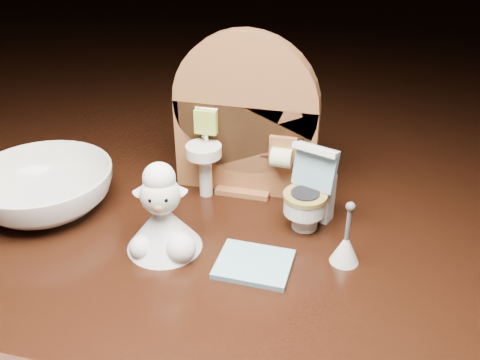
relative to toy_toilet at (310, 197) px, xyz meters
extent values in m
cube|color=#36170D|center=(-0.07, -0.02, -0.08)|extent=(2.50, 2.50, 0.10)
cube|color=#935831|center=(-0.07, 0.04, 0.02)|extent=(0.13, 0.02, 0.09)
cylinder|color=#935831|center=(-0.07, 0.04, 0.06)|extent=(0.13, 0.02, 0.13)
cube|color=#935831|center=(-0.07, 0.04, -0.02)|extent=(0.05, 0.04, 0.01)
cylinder|color=white|center=(-0.10, 0.02, 0.00)|extent=(0.01, 0.01, 0.04)
cylinder|color=white|center=(-0.10, 0.02, 0.02)|extent=(0.03, 0.03, 0.01)
cylinder|color=silver|center=(-0.10, 0.03, 0.03)|extent=(0.00, 0.00, 0.01)
cube|color=#9EBA41|center=(-0.10, 0.03, 0.04)|extent=(0.02, 0.01, 0.02)
cube|color=#935831|center=(-0.03, 0.03, 0.03)|extent=(0.02, 0.01, 0.02)
cylinder|color=#F1EBBB|center=(-0.03, 0.03, 0.02)|extent=(0.02, 0.02, 0.02)
cylinder|color=white|center=(0.00, -0.01, -0.02)|extent=(0.02, 0.02, 0.02)
cylinder|color=white|center=(0.00, -0.01, 0.00)|extent=(0.03, 0.03, 0.01)
cylinder|color=olive|center=(0.00, -0.01, 0.01)|extent=(0.04, 0.04, 0.00)
cube|color=white|center=(0.00, 0.01, 0.00)|extent=(0.03, 0.02, 0.04)
cube|color=#7FAFC7|center=(0.00, 0.01, 0.03)|extent=(0.04, 0.02, 0.04)
cube|color=white|center=(0.00, 0.00, 0.04)|extent=(0.04, 0.02, 0.01)
cylinder|color=#8EB723|center=(0.01, 0.01, 0.02)|extent=(0.01, 0.01, 0.01)
cube|color=#7FAFC7|center=(-0.03, -0.07, -0.02)|extent=(0.06, 0.05, 0.00)
cone|color=white|center=(0.03, -0.04, -0.01)|extent=(0.02, 0.02, 0.02)
cylinder|color=#59595B|center=(0.03, -0.04, 0.01)|extent=(0.00, 0.00, 0.03)
sphere|color=#59595B|center=(0.03, -0.04, 0.02)|extent=(0.01, 0.01, 0.01)
cone|color=white|center=(-0.11, -0.06, -0.01)|extent=(0.06, 0.06, 0.04)
sphere|color=white|center=(-0.09, -0.07, -0.02)|extent=(0.02, 0.02, 0.02)
sphere|color=white|center=(-0.12, -0.08, -0.02)|extent=(0.02, 0.02, 0.02)
sphere|color=silver|center=(-0.11, -0.06, 0.02)|extent=(0.03, 0.03, 0.03)
sphere|color=tan|center=(-0.10, -0.07, 0.02)|extent=(0.01, 0.01, 0.01)
sphere|color=white|center=(-0.11, -0.06, 0.04)|extent=(0.03, 0.03, 0.03)
cone|color=silver|center=(-0.12, -0.06, 0.03)|extent=(0.02, 0.01, 0.01)
cone|color=silver|center=(-0.09, -0.06, 0.03)|extent=(0.02, 0.01, 0.01)
sphere|color=black|center=(-0.11, -0.08, 0.03)|extent=(0.00, 0.00, 0.00)
sphere|color=black|center=(-0.10, -0.07, 0.03)|extent=(0.00, 0.00, 0.00)
imported|color=white|center=(-0.23, -0.03, -0.01)|extent=(0.16, 0.16, 0.04)
camera|label=1|loc=(0.03, -0.38, 0.24)|focal=40.00mm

